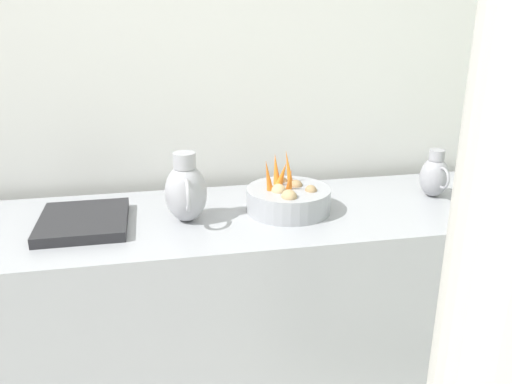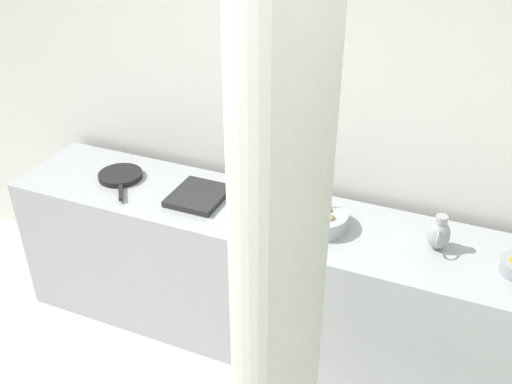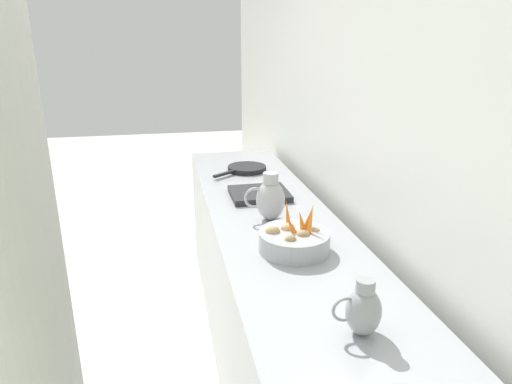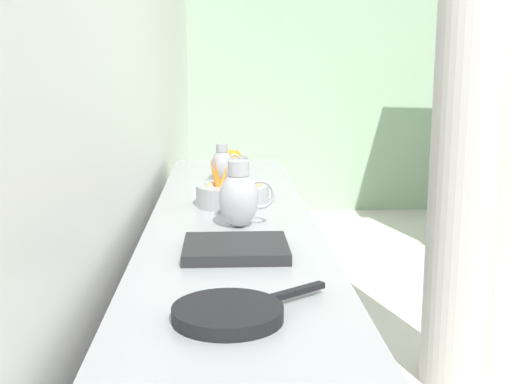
% 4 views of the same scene
% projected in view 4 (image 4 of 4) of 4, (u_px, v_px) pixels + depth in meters
% --- Properties ---
extents(tile_wall_left, '(0.10, 7.68, 3.00)m').
position_uv_depth(tile_wall_left, '(133.00, 73.00, 3.00)').
color(tile_wall_left, silver).
rests_on(tile_wall_left, ground_plane).
extents(prep_counter, '(0.66, 3.28, 0.94)m').
position_uv_depth(prep_counter, '(232.00, 330.00, 2.73)').
color(prep_counter, '#9EA0A5').
rests_on(prep_counter, ground_plane).
extents(vegetable_colander, '(0.32, 0.32, 0.22)m').
position_uv_depth(vegetable_colander, '(232.00, 194.00, 2.88)').
color(vegetable_colander, '#9EA0A5').
rests_on(vegetable_colander, prep_counter).
extents(orange_bowl, '(0.19, 0.19, 0.11)m').
position_uv_depth(orange_bowl, '(232.00, 160.00, 3.89)').
color(orange_bowl, gray).
rests_on(orange_bowl, prep_counter).
extents(metal_pitcher_tall, '(0.21, 0.15, 0.25)m').
position_uv_depth(metal_pitcher_tall, '(239.00, 197.00, 2.50)').
color(metal_pitcher_tall, '#A3A3A8').
rests_on(metal_pitcher_tall, prep_counter).
extents(metal_pitcher_short, '(0.16, 0.12, 0.19)m').
position_uv_depth(metal_pitcher_short, '(222.00, 164.00, 3.49)').
color(metal_pitcher_short, '#939399').
rests_on(metal_pitcher_short, prep_counter).
extents(counter_sink_basin, '(0.34, 0.30, 0.04)m').
position_uv_depth(counter_sink_basin, '(236.00, 248.00, 2.16)').
color(counter_sink_basin, '#232326').
rests_on(counter_sink_basin, prep_counter).
extents(skillet_on_counter, '(0.40, 0.33, 0.03)m').
position_uv_depth(skillet_on_counter, '(230.00, 313.00, 1.61)').
color(skillet_on_counter, black).
rests_on(skillet_on_counter, prep_counter).
extents(support_column, '(0.33, 0.33, 3.00)m').
position_uv_depth(support_column, '(472.00, 73.00, 3.00)').
color(support_column, '#B2AFA8').
rests_on(support_column, ground_plane).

